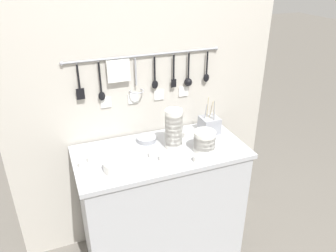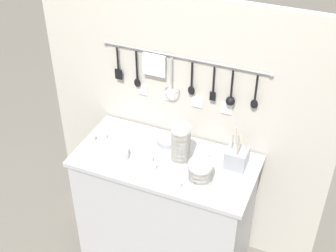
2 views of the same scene
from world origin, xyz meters
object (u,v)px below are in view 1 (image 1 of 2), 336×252
(plate_stack, at_px, (120,165))
(cutlery_caddy, at_px, (209,125))
(bowl_stack_tall_left, at_px, (204,141))
(cup_front_right, at_px, (186,134))
(steel_mixing_bowl, at_px, (146,139))
(cup_back_right, at_px, (152,154))
(cup_mid_row, at_px, (82,164))
(cup_edge_far, at_px, (90,159))
(cup_beside_plates, at_px, (162,158))
(cup_back_left, at_px, (197,158))
(bowl_stack_wide_centre, at_px, (174,129))

(plate_stack, relative_size, cutlery_caddy, 0.70)
(bowl_stack_tall_left, height_order, cup_front_right, bowl_stack_tall_left)
(steel_mixing_bowl, bearing_deg, cutlery_caddy, -4.91)
(cup_back_right, bearing_deg, bowl_stack_tall_left, -8.00)
(cup_mid_row, bearing_deg, cup_edge_far, 36.15)
(plate_stack, bearing_deg, cutlery_caddy, 17.78)
(steel_mixing_bowl, height_order, cup_edge_far, cup_edge_far)
(steel_mixing_bowl, xyz_separation_m, cup_beside_plates, (0.02, -0.27, 0.00))
(cutlery_caddy, height_order, cup_back_left, cutlery_caddy)
(cup_edge_far, bearing_deg, bowl_stack_wide_centre, -2.11)
(cup_back_left, bearing_deg, cutlery_caddy, 51.45)
(cup_back_right, bearing_deg, cup_front_right, 28.48)
(cup_beside_plates, xyz_separation_m, cup_mid_row, (-0.47, 0.10, 0.00))
(cup_beside_plates, relative_size, cup_edge_far, 1.00)
(bowl_stack_tall_left, bearing_deg, steel_mixing_bowl, 140.41)
(plate_stack, relative_size, cup_beside_plates, 4.32)
(bowl_stack_wide_centre, height_order, cutlery_caddy, cutlery_caddy)
(bowl_stack_tall_left, distance_m, cup_beside_plates, 0.29)
(cutlery_caddy, xyz_separation_m, cup_back_left, (-0.25, -0.31, -0.04))
(cup_mid_row, bearing_deg, cup_beside_plates, -12.30)
(bowl_stack_wide_centre, bearing_deg, cup_front_right, 37.00)
(plate_stack, relative_size, cup_edge_far, 4.32)
(plate_stack, xyz_separation_m, cup_back_right, (0.22, 0.06, -0.01))
(bowl_stack_tall_left, xyz_separation_m, cup_beside_plates, (-0.29, -0.01, -0.05))
(cup_front_right, bearing_deg, cutlery_caddy, 1.39)
(cutlery_caddy, xyz_separation_m, cup_back_right, (-0.49, -0.17, -0.04))
(steel_mixing_bowl, distance_m, cup_back_left, 0.41)
(bowl_stack_tall_left, bearing_deg, cup_beside_plates, -177.61)
(bowl_stack_wide_centre, xyz_separation_m, cup_front_right, (0.13, 0.10, -0.11))
(cup_beside_plates, bearing_deg, plate_stack, 179.89)
(steel_mixing_bowl, distance_m, cutlery_caddy, 0.46)
(bowl_stack_wide_centre, distance_m, cup_front_right, 0.20)
(cup_mid_row, bearing_deg, bowl_stack_wide_centre, 2.18)
(cutlery_caddy, bearing_deg, cup_back_left, -128.55)
(bowl_stack_tall_left, bearing_deg, cup_back_left, -135.83)
(cup_back_right, bearing_deg, cup_beside_plates, -52.02)
(bowl_stack_wide_centre, relative_size, cup_back_left, 6.02)
(bowl_stack_wide_centre, xyz_separation_m, cutlery_caddy, (0.31, 0.10, -0.07))
(cutlery_caddy, bearing_deg, bowl_stack_tall_left, -124.71)
(bowl_stack_tall_left, height_order, cutlery_caddy, cutlery_caddy)
(steel_mixing_bowl, xyz_separation_m, cup_edge_far, (-0.40, -0.12, 0.00))
(bowl_stack_tall_left, height_order, cup_beside_plates, bowl_stack_tall_left)
(bowl_stack_tall_left, distance_m, cutlery_caddy, 0.26)
(cup_beside_plates, relative_size, cup_mid_row, 1.00)
(cup_back_left, relative_size, cup_front_right, 1.00)
(bowl_stack_tall_left, height_order, cup_back_right, bowl_stack_tall_left)
(cup_front_right, bearing_deg, cup_beside_plates, -138.77)
(cup_back_right, distance_m, cup_front_right, 0.34)
(bowl_stack_tall_left, xyz_separation_m, steel_mixing_bowl, (-0.31, 0.25, -0.05))
(cup_beside_plates, height_order, cup_mid_row, same)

